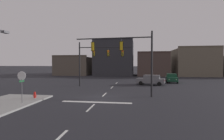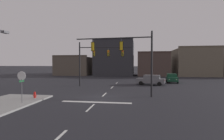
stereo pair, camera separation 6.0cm
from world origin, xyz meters
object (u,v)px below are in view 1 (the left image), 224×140
object	(u,v)px
car_lot_nearside	(172,78)
fire_hydrant	(35,96)
signal_mast_near_side	(128,53)
car_lot_middle	(151,80)
stop_sign	(22,79)
signal_mast_far_side	(96,57)

from	to	relation	value
car_lot_nearside	fire_hydrant	world-z (taller)	car_lot_nearside
signal_mast_near_side	car_lot_middle	distance (m)	11.49
signal_mast_near_side	stop_sign	world-z (taller)	signal_mast_near_side
stop_sign	car_lot_middle	world-z (taller)	stop_sign
signal_mast_near_side	fire_hydrant	bearing A→B (deg)	-160.85
car_lot_nearside	fire_hydrant	distance (m)	23.89
signal_mast_far_side	car_lot_nearside	xyz separation A→B (m)	(12.34, 7.17, -3.67)
stop_sign	car_lot_nearside	bearing A→B (deg)	51.36
signal_mast_near_side	car_lot_middle	size ratio (longest dim) A/B	1.78
signal_mast_far_side	stop_sign	size ratio (longest dim) A/B	2.78
car_lot_nearside	car_lot_middle	world-z (taller)	same
signal_mast_far_side	car_lot_middle	distance (m)	9.59
signal_mast_near_side	car_lot_nearside	bearing A→B (deg)	63.86
signal_mast_near_side	signal_mast_far_side	distance (m)	9.05
car_lot_nearside	stop_sign	bearing A→B (deg)	-128.64
signal_mast_far_side	car_lot_middle	xyz separation A→B (m)	(8.36, 2.94, -3.67)
car_lot_nearside	car_lot_middle	bearing A→B (deg)	-133.26
car_lot_middle	signal_mast_far_side	bearing A→B (deg)	-160.61
signal_mast_near_side	stop_sign	bearing A→B (deg)	-148.88
signal_mast_near_side	stop_sign	size ratio (longest dim) A/B	2.96
signal_mast_near_side	car_lot_middle	world-z (taller)	signal_mast_near_side
fire_hydrant	signal_mast_near_side	bearing A→B (deg)	19.15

